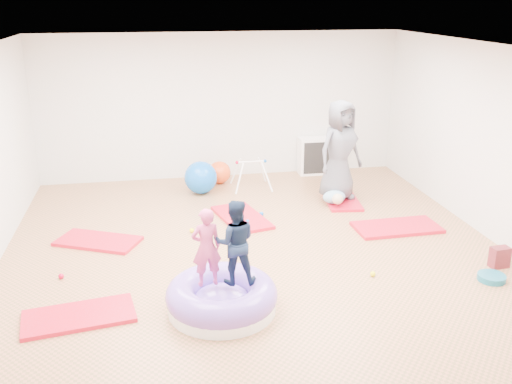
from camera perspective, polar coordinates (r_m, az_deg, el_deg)
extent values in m
cube|color=#BB7650|center=(7.82, 0.41, -6.95)|extent=(7.00, 8.00, 0.01)
cube|color=white|center=(7.06, 0.46, 13.93)|extent=(7.00, 8.00, 0.01)
cube|color=silver|center=(11.17, -3.53, 8.55)|extent=(7.00, 0.01, 2.80)
cube|color=silver|center=(3.79, 12.42, -13.85)|extent=(7.00, 0.01, 2.80)
cube|color=silver|center=(8.68, 23.82, 3.88)|extent=(0.01, 8.00, 2.80)
cube|color=red|center=(6.84, -17.28, -11.78)|extent=(1.30, 0.79, 0.05)
cube|color=red|center=(8.69, -15.52, -4.75)|extent=(1.33, 1.05, 0.05)
cube|color=red|center=(9.25, -1.44, -2.56)|extent=(0.90, 1.35, 0.05)
cube|color=red|center=(9.12, 13.90, -3.45)|extent=(1.33, 0.69, 0.05)
cube|color=red|center=(10.15, 8.52, -0.78)|extent=(0.69, 1.17, 0.05)
cylinder|color=white|center=(6.68, -3.43, -11.17)|extent=(1.24, 1.24, 0.14)
torus|color=#7A54C7|center=(6.62, -3.45, -10.19)|extent=(1.28, 1.28, 0.34)
ellipsoid|color=#7A54C7|center=(6.66, -3.44, -10.80)|extent=(0.68, 0.68, 0.31)
imported|color=#CA4179|center=(6.37, -4.99, -5.12)|extent=(0.36, 0.26, 0.92)
imported|color=#121F39|center=(6.38, -2.13, -4.62)|extent=(0.52, 0.42, 1.00)
imported|color=#52545F|center=(9.91, 8.37, 4.14)|extent=(0.99, 0.83, 1.74)
ellipsoid|color=#7CACCD|center=(9.86, 7.81, -0.50)|extent=(0.40, 0.26, 0.23)
sphere|color=beige|center=(9.69, 8.16, -0.70)|extent=(0.19, 0.19, 0.19)
sphere|color=#C10028|center=(7.77, -18.91, -7.97)|extent=(0.07, 0.07, 0.07)
sphere|color=green|center=(7.24, 0.14, -8.93)|extent=(0.07, 0.07, 0.07)
sphere|color=#FFFD07|center=(8.77, -6.44, -3.84)|extent=(0.07, 0.07, 0.07)
sphere|color=#FFFD07|center=(7.56, 11.60, -8.03)|extent=(0.07, 0.07, 0.07)
sphere|color=blue|center=(9.36, 0.55, -2.20)|extent=(0.07, 0.07, 0.07)
sphere|color=blue|center=(6.68, -7.81, -11.68)|extent=(0.07, 0.07, 0.07)
sphere|color=blue|center=(9.04, -0.85, -2.99)|extent=(0.07, 0.07, 0.07)
sphere|color=blue|center=(10.41, -5.55, 1.45)|extent=(0.60, 0.60, 0.60)
sphere|color=#F34C1B|center=(10.96, -3.67, 1.96)|extent=(0.43, 0.43, 0.43)
cylinder|color=white|center=(10.33, -1.65, 1.35)|extent=(0.20, 0.21, 0.55)
cylinder|color=white|center=(10.77, -2.04, 2.09)|extent=(0.20, 0.21, 0.55)
cylinder|color=white|center=(10.42, 1.11, 1.51)|extent=(0.20, 0.21, 0.55)
cylinder|color=white|center=(10.85, 0.61, 2.24)|extent=(0.20, 0.21, 0.55)
cylinder|color=white|center=(10.52, -0.50, 3.05)|extent=(0.53, 0.03, 0.03)
sphere|color=#C10028|center=(10.48, -1.92, 2.97)|extent=(0.06, 0.06, 0.06)
sphere|color=blue|center=(10.57, 0.92, 3.12)|extent=(0.06, 0.06, 0.06)
cube|color=white|center=(11.60, 6.10, 3.65)|extent=(0.74, 0.36, 0.74)
cube|color=black|center=(11.44, 6.34, 3.42)|extent=(0.64, 0.02, 0.64)
cube|color=white|center=(11.55, 6.17, 3.58)|extent=(0.02, 0.25, 0.65)
cube|color=white|center=(11.55, 6.17, 3.58)|extent=(0.65, 0.25, 0.02)
cylinder|color=#17647E|center=(7.91, 22.49, -7.91)|extent=(0.35, 0.35, 0.08)
cube|color=#B32736|center=(8.28, 23.18, -6.01)|extent=(0.26, 0.17, 0.28)
cylinder|color=#FFFD07|center=(7.26, -4.40, -9.09)|extent=(0.20, 0.20, 0.03)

